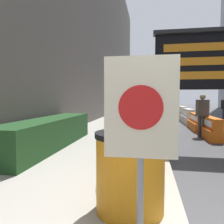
{
  "coord_description": "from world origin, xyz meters",
  "views": [
    {
      "loc": [
        -0.44,
        -2.22,
        1.5
      ],
      "look_at": [
        -1.88,
        6.19,
        0.97
      ],
      "focal_mm": 35.0,
      "sensor_mm": 36.0,
      "label": 1
    }
  ],
  "objects_px": {
    "warning_sign": "(141,120)",
    "barrel_drum_middle": "(137,151)",
    "jersey_barrier_cream": "(182,114)",
    "pedestrian_worker": "(202,112)",
    "message_board": "(197,62)",
    "traffic_cone_near": "(187,116)",
    "jersey_barrier_orange_near": "(198,123)",
    "traffic_light_near_curb": "(165,83)",
    "barrel_drum_back": "(143,140)",
    "jersey_barrier_orange_far": "(211,129)",
    "jersey_barrier_white": "(188,117)",
    "barrel_drum_foreground": "(130,171)"
  },
  "relations": [
    {
      "from": "warning_sign",
      "to": "barrel_drum_middle",
      "type": "bearing_deg",
      "value": 94.24
    },
    {
      "from": "jersey_barrier_cream",
      "to": "pedestrian_worker",
      "type": "height_order",
      "value": "pedestrian_worker"
    },
    {
      "from": "message_board",
      "to": "jersey_barrier_cream",
      "type": "relative_size",
      "value": 1.57
    },
    {
      "from": "warning_sign",
      "to": "traffic_cone_near",
      "type": "height_order",
      "value": "warning_sign"
    },
    {
      "from": "pedestrian_worker",
      "to": "jersey_barrier_orange_near",
      "type": "bearing_deg",
      "value": -105.05
    },
    {
      "from": "jersey_barrier_cream",
      "to": "traffic_light_near_curb",
      "type": "height_order",
      "value": "traffic_light_near_curb"
    },
    {
      "from": "message_board",
      "to": "pedestrian_worker",
      "type": "bearing_deg",
      "value": 73.08
    },
    {
      "from": "barrel_drum_back",
      "to": "barrel_drum_middle",
      "type": "bearing_deg",
      "value": -94.74
    },
    {
      "from": "jersey_barrier_orange_near",
      "to": "jersey_barrier_cream",
      "type": "height_order",
      "value": "jersey_barrier_cream"
    },
    {
      "from": "warning_sign",
      "to": "traffic_light_near_curb",
      "type": "height_order",
      "value": "traffic_light_near_curb"
    },
    {
      "from": "jersey_barrier_cream",
      "to": "traffic_light_near_curb",
      "type": "bearing_deg",
      "value": 100.56
    },
    {
      "from": "traffic_cone_near",
      "to": "jersey_barrier_orange_far",
      "type": "bearing_deg",
      "value": -91.34
    },
    {
      "from": "warning_sign",
      "to": "jersey_barrier_white",
      "type": "distance_m",
      "value": 11.87
    },
    {
      "from": "pedestrian_worker",
      "to": "jersey_barrier_white",
      "type": "bearing_deg",
      "value": -100.99
    },
    {
      "from": "barrel_drum_foreground",
      "to": "jersey_barrier_cream",
      "type": "height_order",
      "value": "barrel_drum_foreground"
    },
    {
      "from": "barrel_drum_middle",
      "to": "jersey_barrier_orange_far",
      "type": "relative_size",
      "value": 0.5
    },
    {
      "from": "barrel_drum_back",
      "to": "warning_sign",
      "type": "xyz_separation_m",
      "value": [
        0.04,
        -2.76,
        0.69
      ]
    },
    {
      "from": "message_board",
      "to": "jersey_barrier_white",
      "type": "distance_m",
      "value": 7.34
    },
    {
      "from": "barrel_drum_back",
      "to": "message_board",
      "type": "xyz_separation_m",
      "value": [
        1.41,
        1.89,
        1.9
      ]
    },
    {
      "from": "barrel_drum_middle",
      "to": "barrel_drum_back",
      "type": "height_order",
      "value": "same"
    },
    {
      "from": "barrel_drum_foreground",
      "to": "barrel_drum_middle",
      "type": "height_order",
      "value": "same"
    },
    {
      "from": "jersey_barrier_orange_near",
      "to": "jersey_barrier_cream",
      "type": "xyz_separation_m",
      "value": [
        0.0,
        5.0,
        0.07
      ]
    },
    {
      "from": "barrel_drum_back",
      "to": "traffic_cone_near",
      "type": "distance_m",
      "value": 10.58
    },
    {
      "from": "barrel_drum_middle",
      "to": "barrel_drum_back",
      "type": "relative_size",
      "value": 1.0
    },
    {
      "from": "barrel_drum_foreground",
      "to": "jersey_barrier_white",
      "type": "distance_m",
      "value": 11.18
    },
    {
      "from": "barrel_drum_foreground",
      "to": "barrel_drum_middle",
      "type": "xyz_separation_m",
      "value": [
        0.02,
        1.03,
        0.0
      ]
    },
    {
      "from": "barrel_drum_middle",
      "to": "jersey_barrier_orange_far",
      "type": "xyz_separation_m",
      "value": [
        2.47,
        5.01,
        -0.28
      ]
    },
    {
      "from": "barrel_drum_back",
      "to": "pedestrian_worker",
      "type": "height_order",
      "value": "pedestrian_worker"
    },
    {
      "from": "message_board",
      "to": "traffic_cone_near",
      "type": "xyz_separation_m",
      "value": [
        1.12,
        8.38,
        -2.21
      ]
    },
    {
      "from": "jersey_barrier_orange_far",
      "to": "pedestrian_worker",
      "type": "distance_m",
      "value": 0.75
    },
    {
      "from": "barrel_drum_foreground",
      "to": "jersey_barrier_orange_near",
      "type": "relative_size",
      "value": 0.44
    },
    {
      "from": "barrel_drum_back",
      "to": "warning_sign",
      "type": "bearing_deg",
      "value": -89.1
    },
    {
      "from": "barrel_drum_middle",
      "to": "barrel_drum_foreground",
      "type": "bearing_deg",
      "value": -91.09
    },
    {
      "from": "warning_sign",
      "to": "traffic_cone_near",
      "type": "distance_m",
      "value": 13.3
    },
    {
      "from": "warning_sign",
      "to": "jersey_barrier_orange_near",
      "type": "xyz_separation_m",
      "value": [
        2.34,
        8.99,
        -0.98
      ]
    },
    {
      "from": "barrel_drum_back",
      "to": "jersey_barrier_orange_far",
      "type": "distance_m",
      "value": 4.65
    },
    {
      "from": "barrel_drum_back",
      "to": "jersey_barrier_orange_near",
      "type": "bearing_deg",
      "value": 69.05
    },
    {
      "from": "jersey_barrier_white",
      "to": "jersey_barrier_orange_near",
      "type": "bearing_deg",
      "value": -90.0
    },
    {
      "from": "jersey_barrier_white",
      "to": "message_board",
      "type": "bearing_deg",
      "value": -97.97
    },
    {
      "from": "message_board",
      "to": "jersey_barrier_white",
      "type": "relative_size",
      "value": 1.66
    },
    {
      "from": "warning_sign",
      "to": "jersey_barrier_cream",
      "type": "xyz_separation_m",
      "value": [
        2.34,
        13.99,
        -0.91
      ]
    },
    {
      "from": "jersey_barrier_cream",
      "to": "message_board",
      "type": "bearing_deg",
      "value": -95.95
    },
    {
      "from": "jersey_barrier_orange_near",
      "to": "traffic_cone_near",
      "type": "distance_m",
      "value": 4.04
    },
    {
      "from": "barrel_drum_foreground",
      "to": "traffic_light_near_curb",
      "type": "relative_size",
      "value": 0.23
    },
    {
      "from": "jersey_barrier_white",
      "to": "traffic_light_near_curb",
      "type": "distance_m",
      "value": 7.78
    },
    {
      "from": "barrel_drum_middle",
      "to": "jersey_barrier_cream",
      "type": "relative_size",
      "value": 0.44
    },
    {
      "from": "barrel_drum_back",
      "to": "pedestrian_worker",
      "type": "distance_m",
      "value": 4.82
    },
    {
      "from": "jersey_barrier_cream",
      "to": "traffic_cone_near",
      "type": "xyz_separation_m",
      "value": [
        0.15,
        -0.97,
        -0.1
      ]
    },
    {
      "from": "jersey_barrier_orange_far",
      "to": "jersey_barrier_cream",
      "type": "xyz_separation_m",
      "value": [
        -0.0,
        7.25,
        0.06
      ]
    },
    {
      "from": "jersey_barrier_white",
      "to": "traffic_cone_near",
      "type": "distance_m",
      "value": 1.43
    }
  ]
}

